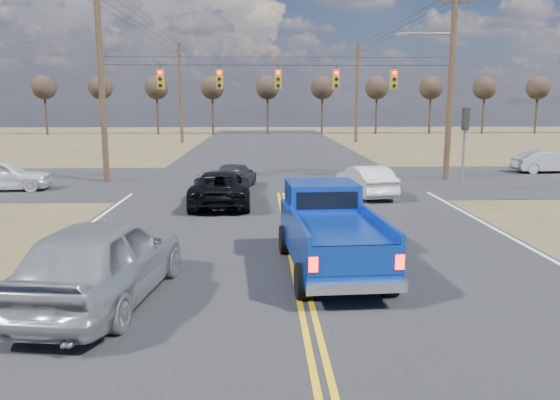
{
  "coord_description": "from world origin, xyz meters",
  "views": [
    {
      "loc": [
        -0.92,
        -10.66,
        4.18
      ],
      "look_at": [
        -0.39,
        4.1,
        1.5
      ],
      "focal_mm": 35.0,
      "sensor_mm": 36.0,
      "label": 1
    }
  ],
  "objects_px": {
    "pickup_truck": "(330,231)",
    "black_suv": "(220,188)",
    "dgrey_car_queue": "(234,176)",
    "silver_suv": "(102,260)",
    "cross_car_east_near": "(547,162)",
    "cross_car_west": "(3,176)",
    "white_car_queue": "(366,181)"
  },
  "relations": [
    {
      "from": "white_car_queue",
      "to": "dgrey_car_queue",
      "type": "bearing_deg",
      "value": -31.06
    },
    {
      "from": "dgrey_car_queue",
      "to": "cross_car_east_near",
      "type": "height_order",
      "value": "cross_car_east_near"
    },
    {
      "from": "cross_car_west",
      "to": "silver_suv",
      "type": "bearing_deg",
      "value": -158.04
    },
    {
      "from": "pickup_truck",
      "to": "cross_car_east_near",
      "type": "bearing_deg",
      "value": 46.93
    },
    {
      "from": "silver_suv",
      "to": "dgrey_car_queue",
      "type": "xyz_separation_m",
      "value": [
        2.05,
        15.1,
        -0.31
      ]
    },
    {
      "from": "white_car_queue",
      "to": "cross_car_west",
      "type": "bearing_deg",
      "value": -16.92
    },
    {
      "from": "silver_suv",
      "to": "dgrey_car_queue",
      "type": "distance_m",
      "value": 15.24
    },
    {
      "from": "white_car_queue",
      "to": "dgrey_car_queue",
      "type": "relative_size",
      "value": 1.0
    },
    {
      "from": "white_car_queue",
      "to": "cross_car_east_near",
      "type": "height_order",
      "value": "white_car_queue"
    },
    {
      "from": "pickup_truck",
      "to": "cross_car_west",
      "type": "xyz_separation_m",
      "value": [
        -13.88,
        12.81,
        -0.27
      ]
    },
    {
      "from": "white_car_queue",
      "to": "cross_car_east_near",
      "type": "distance_m",
      "value": 14.45
    },
    {
      "from": "white_car_queue",
      "to": "cross_car_east_near",
      "type": "xyz_separation_m",
      "value": [
        12.25,
        7.66,
        -0.05
      ]
    },
    {
      "from": "pickup_truck",
      "to": "white_car_queue",
      "type": "relative_size",
      "value": 1.32
    },
    {
      "from": "silver_suv",
      "to": "dgrey_car_queue",
      "type": "relative_size",
      "value": 1.29
    },
    {
      "from": "silver_suv",
      "to": "white_car_queue",
      "type": "height_order",
      "value": "silver_suv"
    },
    {
      "from": "black_suv",
      "to": "cross_car_west",
      "type": "xyz_separation_m",
      "value": [
        -10.53,
        4.04,
        0.02
      ]
    },
    {
      "from": "white_car_queue",
      "to": "cross_car_west",
      "type": "relative_size",
      "value": 0.99
    },
    {
      "from": "pickup_truck",
      "to": "cross_car_east_near",
      "type": "relative_size",
      "value": 1.42
    },
    {
      "from": "black_suv",
      "to": "cross_car_west",
      "type": "relative_size",
      "value": 1.19
    },
    {
      "from": "pickup_truck",
      "to": "cross_car_east_near",
      "type": "height_order",
      "value": "pickup_truck"
    },
    {
      "from": "pickup_truck",
      "to": "silver_suv",
      "type": "xyz_separation_m",
      "value": [
        -5.03,
        -2.08,
        -0.07
      ]
    },
    {
      "from": "pickup_truck",
      "to": "black_suv",
      "type": "relative_size",
      "value": 1.1
    },
    {
      "from": "cross_car_west",
      "to": "white_car_queue",
      "type": "bearing_deg",
      "value": -105.85
    },
    {
      "from": "pickup_truck",
      "to": "white_car_queue",
      "type": "distance_m",
      "value": 11.12
    },
    {
      "from": "black_suv",
      "to": "cross_car_east_near",
      "type": "xyz_separation_m",
      "value": [
        18.56,
        9.61,
        -0.06
      ]
    },
    {
      "from": "silver_suv",
      "to": "cross_car_west",
      "type": "distance_m",
      "value": 17.32
    },
    {
      "from": "pickup_truck",
      "to": "black_suv",
      "type": "distance_m",
      "value": 9.39
    },
    {
      "from": "dgrey_car_queue",
      "to": "silver_suv",
      "type": "bearing_deg",
      "value": 89.41
    },
    {
      "from": "black_suv",
      "to": "dgrey_car_queue",
      "type": "xyz_separation_m",
      "value": [
        0.38,
        4.25,
        -0.1
      ]
    },
    {
      "from": "cross_car_west",
      "to": "cross_car_east_near",
      "type": "height_order",
      "value": "cross_car_west"
    },
    {
      "from": "pickup_truck",
      "to": "cross_car_west",
      "type": "distance_m",
      "value": 18.89
    },
    {
      "from": "silver_suv",
      "to": "cross_car_east_near",
      "type": "relative_size",
      "value": 1.38
    }
  ]
}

